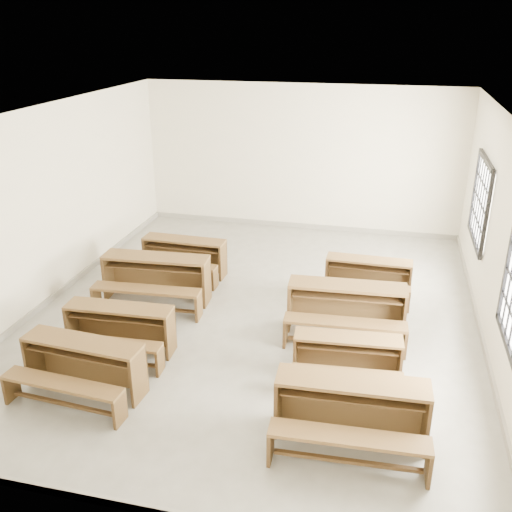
% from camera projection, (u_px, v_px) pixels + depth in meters
% --- Properties ---
extents(room, '(8.50, 8.50, 3.20)m').
position_uv_depth(room, '(262.00, 186.00, 8.47)').
color(room, gray).
rests_on(room, ground).
extents(desk_set_0, '(1.64, 0.94, 0.71)m').
position_uv_depth(desk_set_0, '(82.00, 363.00, 7.20)').
color(desk_set_0, brown).
rests_on(desk_set_0, ground).
extents(desk_set_1, '(1.57, 0.87, 0.69)m').
position_uv_depth(desk_set_1, '(119.00, 326.00, 8.09)').
color(desk_set_1, brown).
rests_on(desk_set_1, ground).
extents(desk_set_2, '(1.83, 1.03, 0.80)m').
position_uv_depth(desk_set_2, '(156.00, 276.00, 9.53)').
color(desk_set_2, brown).
rests_on(desk_set_2, ground).
extents(desk_set_3, '(1.56, 0.84, 0.69)m').
position_uv_depth(desk_set_3, '(184.00, 254.00, 10.55)').
color(desk_set_3, brown).
rests_on(desk_set_3, ground).
extents(desk_set_4, '(1.73, 0.96, 0.76)m').
position_uv_depth(desk_set_4, '(351.00, 408.00, 6.33)').
color(desk_set_4, brown).
rests_on(desk_set_4, ground).
extents(desk_set_5, '(1.45, 0.84, 0.63)m').
position_uv_depth(desk_set_5, '(347.00, 356.00, 7.44)').
color(desk_set_5, brown).
rests_on(desk_set_5, ground).
extents(desk_set_6, '(1.80, 1.01, 0.79)m').
position_uv_depth(desk_set_6, '(346.00, 306.00, 8.54)').
color(desk_set_6, brown).
rests_on(desk_set_6, ground).
extents(desk_set_7, '(1.46, 0.78, 0.65)m').
position_uv_depth(desk_set_7, '(368.00, 275.00, 9.77)').
color(desk_set_7, brown).
rests_on(desk_set_7, ground).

